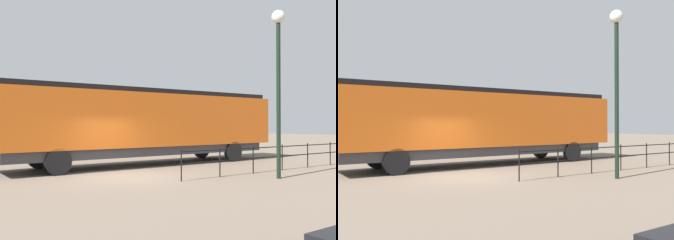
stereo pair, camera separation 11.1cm
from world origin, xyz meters
The scene contains 4 objects.
ground_plane centered at (0.00, 0.00, 0.00)m, with size 120.00×120.00×0.00m, color #756656.
locomotive centered at (-3.31, 3.40, 2.18)m, with size 3.05×15.53×3.84m.
lamp_post centered at (3.79, 4.63, 4.53)m, with size 0.51×0.51×6.51m.
platform_fence centered at (2.25, 6.81, 0.76)m, with size 0.05×11.47×1.17m.
Camera 1 is at (13.15, -7.08, 2.10)m, focal length 39.86 mm.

